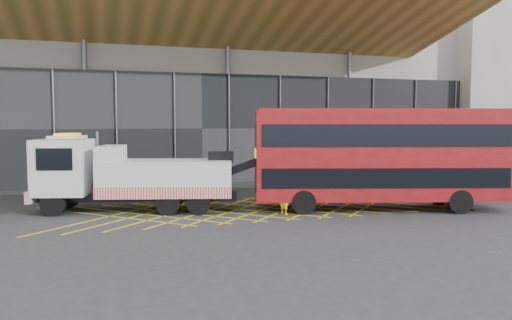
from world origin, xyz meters
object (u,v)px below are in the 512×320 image
object	(u,v)px
bus_second	(504,148)
worker	(284,199)
recovery_truck	(128,175)
bus_towed	(379,154)

from	to	relation	value
bus_second	worker	distance (m)	22.09
bus_second	worker	world-z (taller)	bus_second
recovery_truck	bus_second	world-z (taller)	bus_second
bus_second	worker	bearing A→B (deg)	-164.58
recovery_truck	bus_second	size ratio (longest dim) A/B	1.02
worker	recovery_truck	bearing A→B (deg)	41.95
bus_towed	bus_second	xyz separation A→B (m)	(15.58, 7.88, -0.37)
bus_towed	worker	world-z (taller)	bus_towed
bus_second	worker	size ratio (longest dim) A/B	7.27
recovery_truck	bus_second	distance (m)	28.22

